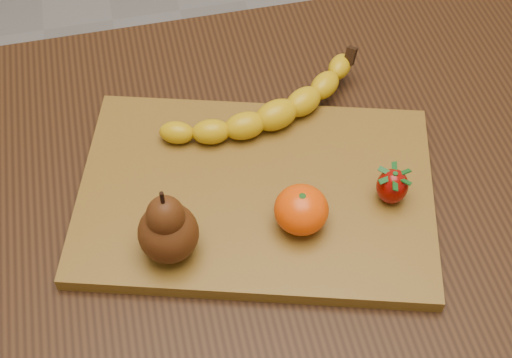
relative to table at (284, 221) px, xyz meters
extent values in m
cube|color=black|center=(0.00, 0.00, 0.08)|extent=(1.00, 0.70, 0.04)
cylinder|color=black|center=(-0.45, 0.30, -0.30)|extent=(0.05, 0.05, 0.72)
cylinder|color=black|center=(0.45, 0.30, -0.30)|extent=(0.05, 0.05, 0.72)
cube|color=brown|center=(-0.05, -0.02, 0.11)|extent=(0.52, 0.42, 0.02)
ellipsoid|color=#DE3F02|center=(-0.01, -0.08, 0.15)|extent=(0.09, 0.09, 0.06)
camera|label=1|loc=(-0.17, -0.55, 0.84)|focal=50.00mm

